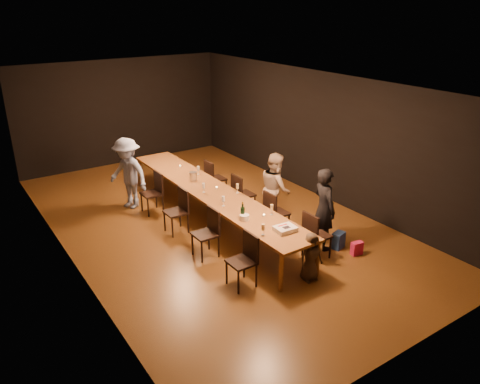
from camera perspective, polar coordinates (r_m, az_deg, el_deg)
ground at (r=10.26m, az=-3.47°, el=-3.64°), size 10.00×10.00×0.00m
room_shell at (r=9.54m, az=-3.76°, el=7.65°), size 6.04×10.04×3.02m
table at (r=9.98m, az=-3.56°, el=-0.01°), size 0.90×6.00×0.75m
chair_right_0 at (r=8.80m, az=9.39°, el=-5.17°), size 0.42×0.42×0.93m
chair_right_1 at (r=9.61m, az=4.53°, el=-2.48°), size 0.42×0.42×0.93m
chair_right_2 at (r=10.49m, az=0.46°, el=-0.22°), size 0.42×0.42×0.93m
chair_right_3 at (r=11.43m, az=-2.96°, el=1.69°), size 0.42×0.42×0.93m
chair_left_0 at (r=7.85m, az=0.17°, el=-8.45°), size 0.42×0.42×0.93m
chair_left_1 at (r=8.75m, az=-4.28°, el=-5.10°), size 0.42×0.42×0.93m
chair_left_2 at (r=9.71m, az=-7.84°, el=-2.37°), size 0.42×0.42×0.93m
chair_left_3 at (r=10.71m, az=-10.74°, el=-0.13°), size 0.42×0.42×0.93m
woman_birthday at (r=9.04m, az=10.20°, el=-2.03°), size 0.49×0.65×1.62m
woman_tan at (r=9.98m, az=4.33°, el=0.46°), size 0.84×0.93×1.56m
man_blue at (r=10.97m, az=-13.49°, el=2.22°), size 0.99×1.23×1.66m
child at (r=8.12m, az=8.62°, el=-7.81°), size 0.46×0.32×0.88m
gift_bag_red at (r=9.19m, az=14.06°, el=-6.68°), size 0.24×0.15×0.26m
gift_bag_blue at (r=9.34m, az=11.89°, el=-5.77°), size 0.30×0.24×0.33m
birthday_cake at (r=8.21m, az=5.53°, el=-4.50°), size 0.38×0.32×0.09m
plate_stack at (r=8.58m, az=0.55°, el=-3.10°), size 0.23×0.23×0.10m
champagne_bottle at (r=8.59m, az=0.32°, el=-2.21°), size 0.09×0.09×0.34m
ice_bucket at (r=10.50m, az=-5.74°, el=1.93°), size 0.22×0.22×0.19m
wineglass_0 at (r=8.03m, az=2.83°, el=-4.60°), size 0.06×0.06×0.21m
wineglass_1 at (r=8.78m, az=3.90°, el=-2.17°), size 0.06×0.06×0.21m
wineglass_2 at (r=9.13m, az=-2.04°, el=-1.12°), size 0.06×0.06×0.21m
wineglass_3 at (r=9.75m, az=-0.32°, el=0.45°), size 0.06×0.06×0.21m
wineglass_4 at (r=9.81m, az=-4.45°, el=0.52°), size 0.06×0.06×0.21m
wineglass_5 at (r=10.84m, az=-5.10°, el=2.65°), size 0.06×0.06×0.21m
tealight_near at (r=8.75m, az=2.94°, el=-2.87°), size 0.05×0.05×0.03m
tealight_mid at (r=10.03m, az=-2.87°, el=0.53°), size 0.05×0.05×0.03m
tealight_far at (r=11.43m, az=-7.32°, el=3.13°), size 0.05×0.05×0.03m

